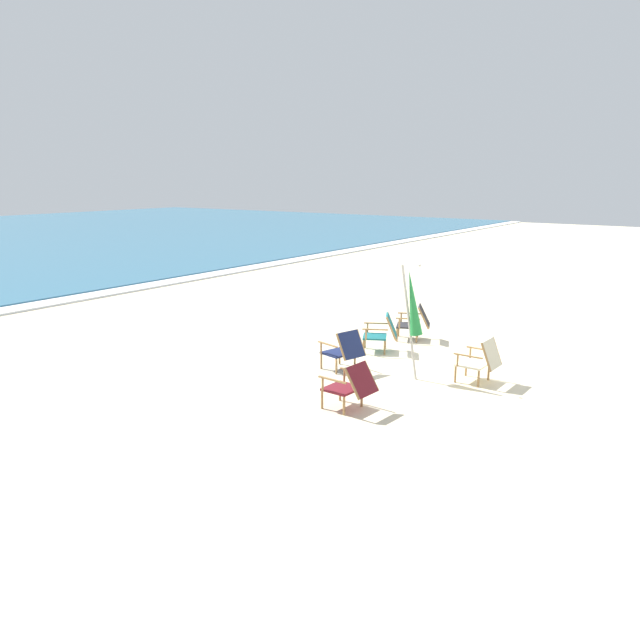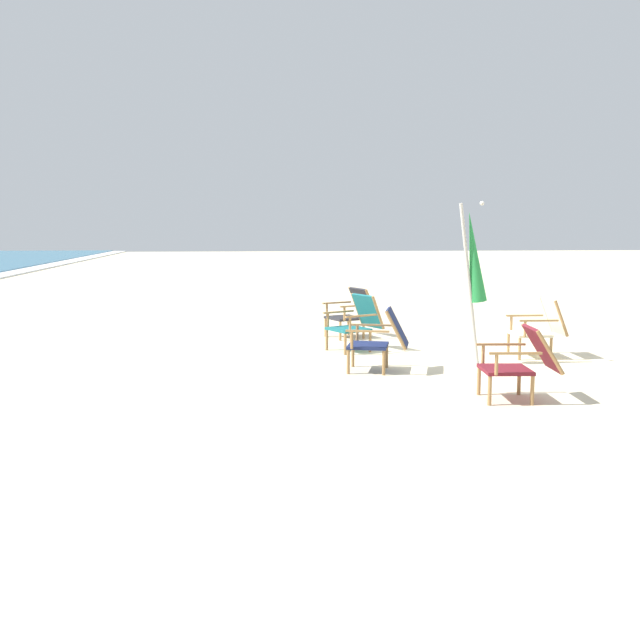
% 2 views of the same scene
% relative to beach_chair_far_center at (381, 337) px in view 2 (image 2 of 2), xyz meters
% --- Properties ---
extents(ground_plane, '(80.00, 80.00, 0.00)m').
position_rel_beach_chair_far_center_xyz_m(ground_plane, '(1.30, -1.49, -0.43)').
color(ground_plane, beige).
extents(beach_chair_far_center, '(0.74, 0.86, 0.79)m').
position_rel_beach_chair_far_center_xyz_m(beach_chair_far_center, '(0.00, 0.00, 0.00)').
color(beach_chair_far_center, '#19234C').
rests_on(beach_chair_far_center, ground).
extents(beach_chair_front_left, '(0.82, 0.90, 0.79)m').
position_rel_beach_chair_far_center_xyz_m(beach_chair_front_left, '(2.86, -0.03, 0.00)').
color(beach_chair_front_left, '#28282D').
rests_on(beach_chair_front_left, ground).
extents(beach_chair_front_right, '(0.84, 0.89, 0.81)m').
position_rel_beach_chair_far_center_xyz_m(beach_chair_front_right, '(1.58, 0.08, 0.00)').
color(beach_chair_front_right, '#196066').
rests_on(beach_chair_front_right, ground).
extents(beach_chair_back_right, '(0.63, 0.81, 0.77)m').
position_rel_beach_chair_far_center_xyz_m(beach_chair_back_right, '(-1.63, -1.20, -0.00)').
color(beach_chair_back_right, maroon).
rests_on(beach_chair_back_right, ground).
extents(beach_chair_back_left, '(0.60, 0.70, 0.81)m').
position_rel_beach_chair_far_center_xyz_m(beach_chair_back_left, '(0.82, -2.35, 0.00)').
color(beach_chair_back_left, beige).
rests_on(beach_chair_back_left, ground).
extents(umbrella_furled_green, '(0.31, 0.44, 2.11)m').
position_rel_beach_chair_far_center_xyz_m(umbrella_furled_green, '(0.31, -1.23, 0.95)').
color(umbrella_furled_green, '#B7B2A8').
rests_on(umbrella_furled_green, ground).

